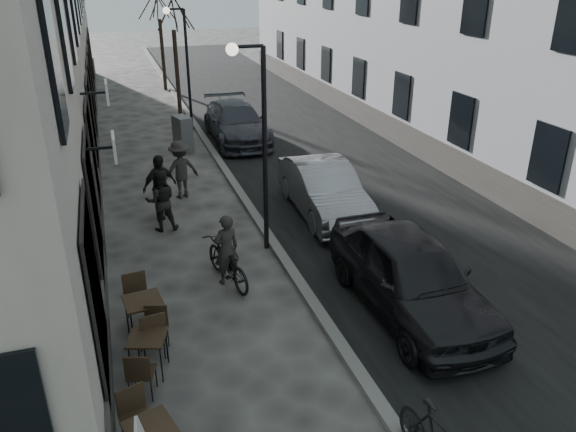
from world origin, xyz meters
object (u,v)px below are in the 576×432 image
tree_far (158,4)px  car_far (236,123)px  car_mid (324,189)px  utility_cabinet (183,134)px  bistro_set_c (144,315)px  tree_near (172,12)px  pedestrian_mid (180,170)px  streetlamp_far (183,56)px  bistro_set_b (149,351)px  bicycle (227,262)px  car_near (411,275)px  pedestrian_far (160,187)px  pedestrian_near (161,201)px  streetlamp_near (257,128)px

tree_far → car_far: 12.12m
car_mid → car_far: 8.06m
tree_far → utility_cabinet: (-0.70, -12.02, -3.99)m
tree_far → bistro_set_c: size_ratio=3.27×
bistro_set_c → utility_cabinet: bearing=70.9°
tree_near → bistro_set_c: size_ratio=3.27×
pedestrian_mid → utility_cabinet: bearing=-115.8°
streetlamp_far → bistro_set_b: streetlamp_far is taller
car_mid → pedestrian_mid: bearing=148.2°
bicycle → tree_far: bearing=-106.9°
tree_far → bistro_set_b: 25.55m
bicycle → bistro_set_c: bearing=24.9°
bicycle → bistro_set_b: bearing=39.5°
tree_near → car_near: size_ratio=1.16×
utility_cabinet → pedestrian_far: 6.39m
bicycle → pedestrian_near: size_ratio=1.14×
car_far → utility_cabinet: bearing=-162.8°
pedestrian_near → car_far: (3.87, 7.71, -0.09)m
car_mid → car_far: (-0.70, 8.03, 0.01)m
tree_far → bicycle: (-1.21, -22.36, -4.15)m
car_near → car_mid: (0.14, 5.23, -0.09)m
streetlamp_far → pedestrian_near: size_ratio=2.99×
tree_far → utility_cabinet: size_ratio=4.26×
streetlamp_far → utility_cabinet: streetlamp_far is taller
tree_far → bicycle: tree_far is taller
pedestrian_far → pedestrian_mid: bearing=31.9°
pedestrian_mid → pedestrian_far: 1.54m
streetlamp_far → utility_cabinet: size_ratio=3.80×
streetlamp_near → car_mid: 3.73m
pedestrian_near → car_near: (4.43, -5.55, -0.01)m
streetlamp_near → car_mid: streetlamp_near is taller
bistro_set_b → utility_cabinet: (2.48, 12.98, 0.20)m
tree_near → car_mid: size_ratio=1.26×
car_mid → car_far: car_far is taller
tree_far → pedestrian_far: (-2.21, -18.22, -3.74)m
car_near → car_mid: size_ratio=1.08×
streetlamp_far → car_mid: streetlamp_far is taller
utility_cabinet → pedestrian_far: bearing=-119.4°
bistro_set_b → car_near: car_near is taller
streetlamp_near → car_near: 4.84m
streetlamp_far → bistro_set_c: 15.47m
bistro_set_c → car_mid: car_mid is taller
streetlamp_near → bicycle: streetlamp_near is taller
streetlamp_far → tree_near: size_ratio=0.89×
tree_far → car_mid: bearing=-83.3°
tree_far → streetlamp_far: bearing=-90.5°
bistro_set_c → utility_cabinet: (2.46, 11.90, 0.15)m
streetlamp_far → car_near: (2.21, -15.62, -2.32)m
bistro_set_b → car_far: bearing=88.0°
bicycle → car_mid: car_mid is taller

